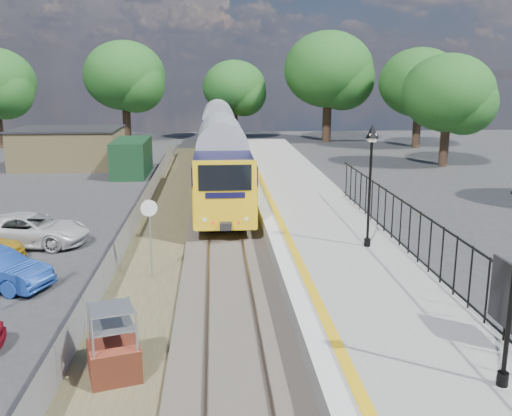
{
  "coord_description": "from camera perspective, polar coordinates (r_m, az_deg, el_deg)",
  "views": [
    {
      "loc": [
        -0.44,
        -14.36,
        7.25
      ],
      "look_at": [
        1.21,
        7.96,
        2.0
      ],
      "focal_mm": 40.0,
      "sensor_mm": 36.0,
      "label": 1
    }
  ],
  "objects": [
    {
      "name": "tree_line",
      "position": [
        56.39,
        -2.43,
        12.53
      ],
      "size": [
        56.8,
        43.8,
        11.88
      ],
      "color": "#332319",
      "rests_on": "ground"
    },
    {
      "name": "ground",
      "position": [
        16.09,
        -2.28,
        -13.58
      ],
      "size": [
        120.0,
        120.0,
        0.0
      ],
      "primitive_type": "plane",
      "color": "#2D2D30",
      "rests_on": "ground"
    },
    {
      "name": "platform",
      "position": [
        23.83,
        7.19,
        -3.49
      ],
      "size": [
        5.0,
        70.0,
        0.9
      ],
      "primitive_type": "cube",
      "color": "gray",
      "rests_on": "ground"
    },
    {
      "name": "platform_edge",
      "position": [
        23.39,
        2.25,
        -2.55
      ],
      "size": [
        0.9,
        70.0,
        0.01
      ],
      "color": "silver",
      "rests_on": "platform"
    },
    {
      "name": "track_bed",
      "position": [
        25.08,
        -4.14,
        -3.42
      ],
      "size": [
        5.9,
        80.0,
        0.29
      ],
      "color": "#473F38",
      "rests_on": "ground"
    },
    {
      "name": "victorian_lamp_north",
      "position": [
        21.36,
        11.44,
        5.0
      ],
      "size": [
        0.44,
        0.44,
        4.6
      ],
      "color": "black",
      "rests_on": "platform"
    },
    {
      "name": "brick_plinth",
      "position": [
        14.52,
        -14.1,
        -13.11
      ],
      "size": [
        1.46,
        1.46,
        1.9
      ],
      "rotation": [
        0.0,
        0.0,
        0.29
      ],
      "color": "brown",
      "rests_on": "ground"
    },
    {
      "name": "palisade_fence",
      "position": [
        18.81,
        17.83,
        -4.19
      ],
      "size": [
        0.12,
        26.0,
        2.0
      ],
      "color": "black",
      "rests_on": "platform"
    },
    {
      "name": "speed_sign",
      "position": [
        20.58,
        -10.58,
        -1.71
      ],
      "size": [
        0.59,
        0.18,
        2.96
      ],
      "rotation": [
        0.0,
        0.0,
        0.25
      ],
      "color": "#999EA3",
      "rests_on": "ground"
    },
    {
      "name": "train",
      "position": [
        44.31,
        -3.67,
        6.81
      ],
      "size": [
        2.82,
        40.83,
        3.51
      ],
      "color": "yellow",
      "rests_on": "ground"
    },
    {
      "name": "wire_fence",
      "position": [
        27.45,
        -11.98,
        -1.12
      ],
      "size": [
        0.06,
        52.0,
        1.2
      ],
      "color": "#999EA3",
      "rests_on": "ground"
    },
    {
      "name": "car_white",
      "position": [
        26.57,
        -21.65,
        -2.04
      ],
      "size": [
        5.31,
        3.08,
        1.39
      ],
      "primitive_type": "imported",
      "rotation": [
        0.0,
        0.0,
        1.41
      ],
      "color": "silver",
      "rests_on": "ground"
    },
    {
      "name": "outbuilding",
      "position": [
        47.11,
        -17.14,
        5.63
      ],
      "size": [
        10.8,
        10.1,
        3.12
      ],
      "color": "tan",
      "rests_on": "ground"
    }
  ]
}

